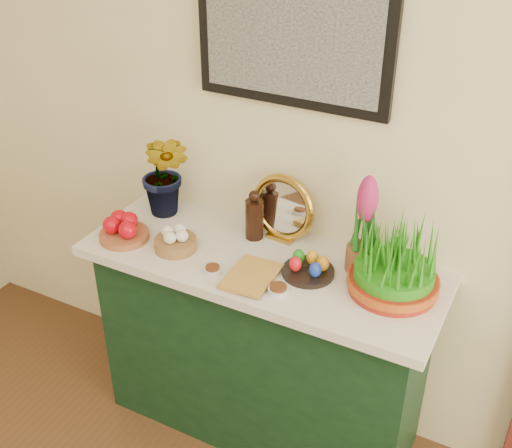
{
  "coord_description": "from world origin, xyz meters",
  "views": [
    {
      "loc": [
        0.72,
        0.2,
        2.27
      ],
      "look_at": [
        -0.19,
        1.95,
        1.07
      ],
      "focal_mm": 45.0,
      "sensor_mm": 36.0,
      "label": 1
    }
  ],
  "objects": [
    {
      "name": "sideboard",
      "position": [
        -0.19,
        2.0,
        0.42
      ],
      "size": [
        1.3,
        0.45,
        0.85
      ],
      "primitive_type": "cube",
      "color": "#12341C",
      "rests_on": "ground"
    },
    {
      "name": "tablecloth",
      "position": [
        -0.19,
        2.0,
        0.87
      ],
      "size": [
        1.4,
        0.55,
        0.04
      ],
      "primitive_type": "cube",
      "color": "silver",
      "rests_on": "sideboard"
    },
    {
      "name": "hyacinth_green",
      "position": [
        -0.7,
        2.12,
        1.14
      ],
      "size": [
        0.26,
        0.22,
        0.5
      ],
      "primitive_type": "imported",
      "rotation": [
        0.0,
        0.0,
        0.02
      ],
      "color": "#1F6B1B",
      "rests_on": "tablecloth"
    },
    {
      "name": "apple_bowl",
      "position": [
        -0.75,
        1.88,
        0.93
      ],
      "size": [
        0.26,
        0.26,
        0.1
      ],
      "color": "#9C522E",
      "rests_on": "tablecloth"
    },
    {
      "name": "garlic_basket",
      "position": [
        -0.52,
        1.91,
        0.93
      ],
      "size": [
        0.21,
        0.21,
        0.09
      ],
      "color": "olive",
      "rests_on": "tablecloth"
    },
    {
      "name": "vinegar_cruet",
      "position": [
        -0.29,
        2.13,
        0.98
      ],
      "size": [
        0.07,
        0.07,
        0.21
      ],
      "color": "black",
      "rests_on": "tablecloth"
    },
    {
      "name": "mirror",
      "position": [
        -0.19,
        2.18,
        1.02
      ],
      "size": [
        0.28,
        0.09,
        0.28
      ],
      "color": "#B88D34",
      "rests_on": "tablecloth"
    },
    {
      "name": "book",
      "position": [
        -0.25,
        1.86,
        0.91
      ],
      "size": [
        0.16,
        0.23,
        0.03
      ],
      "primitive_type": "imported",
      "rotation": [
        0.0,
        0.0,
        0.04
      ],
      "color": "#BD8B36",
      "rests_on": "tablecloth"
    },
    {
      "name": "spice_dish_left",
      "position": [
        -0.32,
        1.84,
        0.9
      ],
      "size": [
        0.06,
        0.06,
        0.03
      ],
      "color": "silver",
      "rests_on": "tablecloth"
    },
    {
      "name": "spice_dish_right",
      "position": [
        -0.05,
        1.84,
        0.9
      ],
      "size": [
        0.08,
        0.08,
        0.03
      ],
      "color": "silver",
      "rests_on": "tablecloth"
    },
    {
      "name": "egg_plate",
      "position": [
        0.0,
        1.99,
        0.92
      ],
      "size": [
        0.25,
        0.25,
        0.08
      ],
      "color": "black",
      "rests_on": "tablecloth"
    },
    {
      "name": "hyacinth_pink",
      "position": [
        0.16,
        2.11,
        1.06
      ],
      "size": [
        0.12,
        0.12,
        0.39
      ],
      "color": "brown",
      "rests_on": "tablecloth"
    },
    {
      "name": "wheatgrass_sabzeh",
      "position": [
        0.3,
        2.04,
        1.01
      ],
      "size": [
        0.32,
        0.32,
        0.26
      ],
      "color": "maroon",
      "rests_on": "tablecloth"
    }
  ]
}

